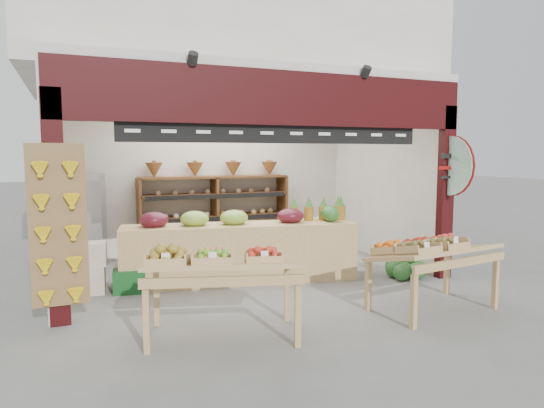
{
  "coord_description": "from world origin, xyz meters",
  "views": [
    {
      "loc": [
        -2.58,
        -6.9,
        1.94
      ],
      "look_at": [
        0.2,
        -0.2,
        1.18
      ],
      "focal_mm": 32.0,
      "sensor_mm": 36.0,
      "label": 1
    }
  ],
  "objects": [
    {
      "name": "ground",
      "position": [
        0.0,
        0.0,
        0.0
      ],
      "size": [
        60.0,
        60.0,
        0.0
      ],
      "primitive_type": "plane",
      "color": "slate",
      "rests_on": "ground"
    },
    {
      "name": "shop_structure",
      "position": [
        0.0,
        1.61,
        3.92
      ],
      "size": [
        6.36,
        5.12,
        5.4
      ],
      "color": "silver",
      "rests_on": "ground"
    },
    {
      "name": "banana_board",
      "position": [
        -2.73,
        -1.17,
        1.12
      ],
      "size": [
        0.6,
        0.15,
        1.8
      ],
      "color": "olive",
      "rests_on": "ground"
    },
    {
      "name": "gift_sign",
      "position": [
        2.75,
        -1.15,
        1.75
      ],
      "size": [
        0.04,
        0.93,
        0.92
      ],
      "color": "#C3F5D4",
      "rests_on": "ground"
    },
    {
      "name": "back_shelving",
      "position": [
        -0.07,
        1.97,
        1.08
      ],
      "size": [
        2.85,
        0.47,
        1.77
      ],
      "color": "brown",
      "rests_on": "ground"
    },
    {
      "name": "refrigerator",
      "position": [
        -2.4,
        1.79,
        0.8
      ],
      "size": [
        0.74,
        0.74,
        1.6
      ],
      "primitive_type": "cube",
      "rotation": [
        0.0,
        0.0,
        -0.22
      ],
      "color": "#A8AAAF",
      "rests_on": "ground"
    },
    {
      "name": "cardboard_stack",
      "position": [
        -2.16,
        0.16,
        0.26
      ],
      "size": [
        1.04,
        0.76,
        0.71
      ],
      "color": "beige",
      "rests_on": "ground"
    },
    {
      "name": "mid_counter",
      "position": [
        -0.25,
        -0.04,
        0.48
      ],
      "size": [
        3.57,
        1.27,
        1.1
      ],
      "color": "#D7B76E",
      "rests_on": "ground"
    },
    {
      "name": "display_table_left",
      "position": [
        -1.24,
        -2.03,
        0.79
      ],
      "size": [
        1.79,
        1.3,
        1.02
      ],
      "color": "#D7B76E",
      "rests_on": "ground"
    },
    {
      "name": "display_table_right",
      "position": [
        1.44,
        -2.23,
        0.76
      ],
      "size": [
        1.64,
        1.05,
        0.99
      ],
      "color": "#D7B76E",
      "rests_on": "ground"
    },
    {
      "name": "watermelon_pile",
      "position": [
        2.23,
        -0.8,
        0.18
      ],
      "size": [
        0.71,
        0.66,
        0.5
      ],
      "color": "#174619",
      "rests_on": "ground"
    }
  ]
}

